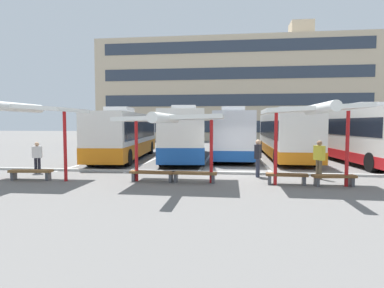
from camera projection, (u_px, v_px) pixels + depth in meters
The scene contains 25 objects.
ground_plane at pixel (235, 173), 16.01m from camera, with size 160.00×160.00×0.00m, color slate.
terminal_building at pixel (233, 92), 49.46m from camera, with size 39.66×10.97×17.35m.
coach_bus_0 at pixel (125, 136), 22.35m from camera, with size 3.33×10.99×3.51m.
coach_bus_1 at pixel (185, 135), 23.01m from camera, with size 3.79×12.42×3.63m.
coach_bus_2 at pixel (232, 134), 23.23m from camera, with size 2.72×10.13×3.57m.
coach_bus_3 at pixel (285, 135), 22.79m from camera, with size 2.60×11.95×3.53m.
coach_bus_4 at pixel (352, 135), 20.83m from camera, with size 3.62×12.71×3.68m.
lane_stripe_0 at pixel (107, 157), 23.39m from camera, with size 0.16×14.00×0.01m, color white.
lane_stripe_1 at pixel (156, 158), 22.94m from camera, with size 0.16×14.00×0.01m, color white.
lane_stripe_2 at pixel (208, 159), 22.49m from camera, with size 0.16×14.00×0.01m, color white.
lane_stripe_3 at pixel (261, 159), 22.05m from camera, with size 0.16×14.00×0.01m, color white.
lane_stripe_4 at pixel (316, 160), 21.60m from camera, with size 0.16×14.00×0.01m, color white.
lane_stripe_5 at pixel (374, 161), 21.15m from camera, with size 0.16×14.00×0.01m, color white.
waiting_shelter_0 at pixel (24, 109), 13.57m from camera, with size 4.25×4.80×3.38m.
bench_0 at pixel (31, 172), 14.03m from camera, with size 1.86×0.60×0.45m.
waiting_shelter_1 at pixel (172, 119), 13.19m from camera, with size 4.21×5.33×2.84m.
bench_1 at pixel (152, 174), 13.68m from camera, with size 1.94×0.50×0.45m.
bench_2 at pixel (194, 174), 13.47m from camera, with size 1.89×0.46×0.45m.
waiting_shelter_2 at pixel (314, 111), 12.38m from camera, with size 3.73×4.29×3.21m.
bench_3 at pixel (287, 176), 13.04m from camera, with size 1.66×0.50×0.45m.
bench_4 at pixel (334, 178), 12.68m from camera, with size 1.71×0.62×0.45m.
platform_kerb at pixel (235, 173), 15.69m from camera, with size 44.00×0.24×0.12m, color #ADADA8.
waiting_passenger_0 at pixel (258, 155), 14.81m from camera, with size 0.37×0.54×1.73m.
waiting_passenger_1 at pixel (37, 156), 15.95m from camera, with size 0.50×0.38×1.55m.
waiting_passenger_2 at pixel (319, 157), 14.26m from camera, with size 0.45×0.54×1.72m.
Camera 1 is at (-0.16, -16.03, 2.49)m, focal length 30.14 mm.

